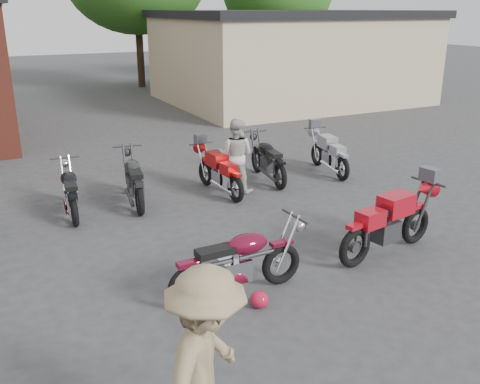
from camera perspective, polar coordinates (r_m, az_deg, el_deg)
name	(u,v)px	position (r m, az deg, el deg)	size (l,w,h in m)	color
ground	(333,305)	(7.60, 9.88, -11.77)	(90.00, 90.00, 0.00)	#333336
stucco_building	(289,60)	(23.83, 5.23, 13.89)	(10.00, 8.00, 3.50)	tan
tree_3	(277,9)	(31.54, 3.99, 18.89)	(6.08, 6.08, 7.60)	#265717
vintage_motorcycle	(240,258)	(7.47, -0.02, -7.01)	(2.00, 0.66, 1.16)	#5B0B20
sportbike	(390,220)	(9.01, 15.67, -2.86)	(2.09, 0.69, 1.21)	red
helmet	(259,299)	(7.39, 2.07, -11.37)	(0.26, 0.26, 0.24)	#AE1230
person_light	(236,155)	(11.67, -0.44, 3.93)	(0.79, 0.62, 1.63)	beige
person_tan	(207,370)	(4.79, -3.55, -18.38)	(1.23, 0.71, 1.90)	#927C5A
row_bike_2	(70,188)	(10.94, -17.68, 0.38)	(1.82, 0.60, 1.06)	black
row_bike_3	(134,177)	(11.21, -11.27, 1.61)	(1.97, 0.65, 1.14)	#242426
row_bike_4	(219,170)	(11.63, -2.25, 2.41)	(1.84, 0.61, 1.07)	#A90E0F
row_bike_5	(268,157)	(12.52, 2.97, 3.74)	(1.94, 0.64, 1.12)	black
row_bike_6	(329,151)	(13.29, 9.48, 4.31)	(1.86, 0.61, 1.08)	#90919D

